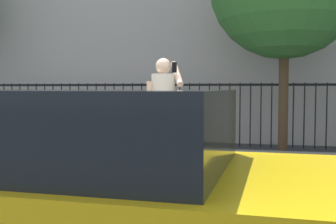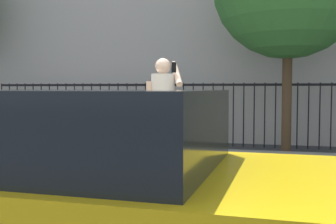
# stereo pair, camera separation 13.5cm
# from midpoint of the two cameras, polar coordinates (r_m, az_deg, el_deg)

# --- Properties ---
(ground_plane) EXTENTS (60.00, 60.00, 0.00)m
(ground_plane) POSITION_cam_midpoint_polar(r_m,az_deg,el_deg) (5.01, -4.25, -13.70)
(ground_plane) COLOR #333338
(sidewalk) EXTENTS (28.00, 4.40, 0.15)m
(sidewalk) POSITION_cam_midpoint_polar(r_m,az_deg,el_deg) (7.05, 1.46, -8.07)
(sidewalk) COLOR gray
(sidewalk) RESTS_ON ground
(iron_fence) EXTENTS (12.03, 0.04, 1.60)m
(iron_fence) POSITION_cam_midpoint_polar(r_m,az_deg,el_deg) (10.57, 5.88, 0.87)
(iron_fence) COLOR black
(iron_fence) RESTS_ON ground
(taxi_yellow) EXTENTS (4.25, 1.95, 1.45)m
(taxi_yellow) POSITION_cam_midpoint_polar(r_m,az_deg,el_deg) (3.03, -8.93, -11.33)
(taxi_yellow) COLOR yellow
(taxi_yellow) RESTS_ON ground
(pedestrian_on_phone) EXTENTS (0.72, 0.57, 1.75)m
(pedestrian_on_phone) POSITION_cam_midpoint_polar(r_m,az_deg,el_deg) (6.02, -0.29, 0.47)
(pedestrian_on_phone) COLOR beige
(pedestrian_on_phone) RESTS_ON sidewalk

